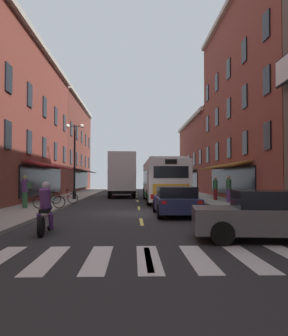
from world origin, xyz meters
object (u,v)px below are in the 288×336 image
(transit_bus, at_px, (163,180))
(bicycle_near, at_px, (49,202))
(sedan_near, at_px, (273,215))
(pedestrian_near, at_px, (25,191))
(bicycle_mid, at_px, (64,198))
(street_lamp_twin, at_px, (75,158))
(sedan_mid, at_px, (124,187))
(sedan_far, at_px, (176,201))
(pedestrian_mid, at_px, (215,188))
(pedestrian_far, at_px, (229,188))
(motorcycle_rider, at_px, (46,211))
(box_truck, at_px, (122,175))

(transit_bus, bearing_deg, bicycle_near, -134.40)
(sedan_near, distance_m, pedestrian_near, 13.75)
(bicycle_mid, height_order, pedestrian_near, pedestrian_near)
(street_lamp_twin, bearing_deg, sedan_mid, 77.78)
(sedan_far, height_order, pedestrian_mid, pedestrian_mid)
(bicycle_near, distance_m, pedestrian_near, 1.52)
(bicycle_mid, relative_size, pedestrian_far, 0.93)
(bicycle_near, distance_m, pedestrian_far, 11.89)
(street_lamp_twin, bearing_deg, pedestrian_near, -98.86)
(pedestrian_near, bearing_deg, pedestrian_far, -66.69)
(motorcycle_rider, xyz_separation_m, pedestrian_near, (-3.11, 8.05, 0.38))
(sedan_near, bearing_deg, pedestrian_near, 135.81)
(sedan_mid, bearing_deg, bicycle_near, -97.84)
(box_truck, relative_size, street_lamp_twin, 1.24)
(box_truck, height_order, sedan_near, box_truck)
(bicycle_mid, height_order, street_lamp_twin, street_lamp_twin)
(bicycle_near, relative_size, pedestrian_mid, 0.99)
(sedan_near, distance_m, pedestrian_far, 13.98)
(motorcycle_rider, height_order, bicycle_near, motorcycle_rider)
(pedestrian_near, bearing_deg, sedan_far, -104.86)
(sedan_mid, distance_m, sedan_far, 27.23)
(sedan_mid, distance_m, bicycle_mid, 21.32)
(box_truck, relative_size, bicycle_mid, 4.32)
(pedestrian_near, bearing_deg, transit_bus, -46.19)
(street_lamp_twin, bearing_deg, box_truck, 55.24)
(pedestrian_near, xyz_separation_m, pedestrian_mid, (12.08, 6.74, -0.06))
(motorcycle_rider, bearing_deg, sedan_far, 47.44)
(box_truck, xyz_separation_m, motorcycle_rider, (-1.74, -21.44, -1.37))
(box_truck, bearing_deg, sedan_mid, 90.54)
(motorcycle_rider, xyz_separation_m, bicycle_mid, (-1.60, 11.20, -0.21))
(sedan_mid, xyz_separation_m, sedan_far, (3.17, -27.05, -0.02))
(transit_bus, distance_m, sedan_mid, 17.99)
(sedan_mid, xyz_separation_m, bicycle_mid, (-3.24, -21.07, -0.21))
(pedestrian_mid, bearing_deg, sedan_near, -79.77)
(sedan_near, distance_m, sedan_mid, 34.20)
(bicycle_near, bearing_deg, box_truck, 75.74)
(pedestrian_near, bearing_deg, bicycle_mid, -20.86)
(sedan_near, height_order, street_lamp_twin, street_lamp_twin)
(motorcycle_rider, relative_size, pedestrian_near, 1.16)
(sedan_near, xyz_separation_m, motorcycle_rider, (-6.74, 1.53, -0.01))
(sedan_far, height_order, bicycle_near, sedan_far)
(transit_bus, height_order, street_lamp_twin, street_lamp_twin)
(transit_bus, bearing_deg, motorcycle_rider, -108.81)
(sedan_mid, bearing_deg, box_truck, -89.46)
(bicycle_mid, bearing_deg, sedan_far, -42.99)
(pedestrian_far, bearing_deg, sedan_mid, 79.13)
(sedan_near, distance_m, bicycle_mid, 15.23)
(box_truck, xyz_separation_m, pedestrian_near, (-4.85, -13.39, -0.99))
(sedan_far, relative_size, pedestrian_far, 2.43)
(bicycle_mid, bearing_deg, street_lamp_twin, 92.50)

